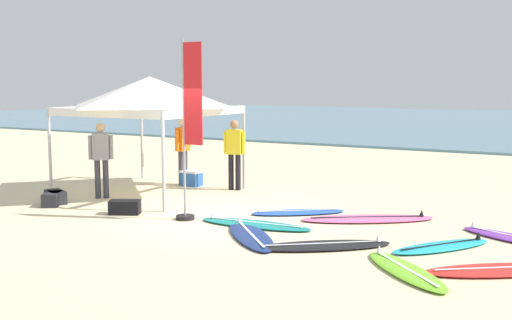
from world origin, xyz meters
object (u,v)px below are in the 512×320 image
at_px(surfboard_blue, 297,212).
at_px(gear_bag_by_pole, 56,197).
at_px(surfboard_pink, 368,219).
at_px(person_grey, 101,155).
at_px(surfboard_lime, 405,270).
at_px(surfboard_red, 501,270).
at_px(banner_flag, 189,138).
at_px(person_orange, 183,147).
at_px(surfboard_black, 323,245).
at_px(cooler_box, 192,178).
at_px(surfboard_cyan, 442,246).
at_px(surfboard_teal, 255,224).
at_px(surfboard_navy, 251,235).
at_px(canopy_tent, 150,92).
at_px(gear_bag_near_tent, 125,207).
at_px(gear_bag_on_sand, 52,199).
at_px(person_yellow, 234,150).

distance_m(surfboard_blue, gear_bag_by_pole, 5.31).
xyz_separation_m(surfboard_pink, person_grey, (-6.03, -0.75, 0.95)).
xyz_separation_m(surfboard_pink, surfboard_lime, (1.52, -2.87, 0.00)).
relative_size(surfboard_red, banner_flag, 0.64).
distance_m(person_orange, gear_bag_by_pole, 3.58).
distance_m(surfboard_black, cooler_box, 6.49).
relative_size(surfboard_black, person_grey, 1.25).
xyz_separation_m(surfboard_cyan, person_orange, (-7.18, 2.98, 0.95)).
height_order(surfboard_teal, surfboard_blue, same).
relative_size(surfboard_teal, surfboard_navy, 1.12).
relative_size(surfboard_lime, surfboard_navy, 0.88).
bearing_deg(surfboard_red, surfboard_pink, 140.59).
relative_size(surfboard_teal, person_grey, 1.30).
relative_size(canopy_tent, gear_bag_near_tent, 5.55).
xyz_separation_m(canopy_tent, surfboard_pink, (5.47, -0.33, -2.35)).
bearing_deg(surfboard_navy, surfboard_black, -0.12).
distance_m(surfboard_lime, cooler_box, 8.10).
relative_size(surfboard_teal, surfboard_lime, 1.28).
distance_m(surfboard_teal, gear_bag_near_tent, 2.79).
xyz_separation_m(person_orange, cooler_box, (0.28, -0.03, -0.79)).
xyz_separation_m(canopy_tent, person_orange, (-0.03, 1.31, -1.40)).
height_order(person_grey, gear_bag_on_sand, person_grey).
height_order(gear_bag_near_tent, gear_bag_by_pole, same).
bearing_deg(surfboard_blue, gear_bag_near_tent, -150.42).
xyz_separation_m(surfboard_blue, surfboard_red, (4.11, -2.08, -0.00)).
height_order(canopy_tent, person_orange, canopy_tent).
distance_m(surfboard_black, gear_bag_near_tent, 4.47).
relative_size(person_orange, gear_bag_on_sand, 2.85).
xyz_separation_m(canopy_tent, surfboard_blue, (4.04, -0.45, -2.35)).
height_order(surfboard_black, banner_flag, banner_flag).
height_order(surfboard_red, person_orange, person_orange).
xyz_separation_m(surfboard_lime, person_grey, (-7.55, 2.12, 0.95)).
bearing_deg(gear_bag_by_pole, canopy_tent, 63.25).
xyz_separation_m(surfboard_pink, cooler_box, (-5.22, 1.61, 0.16)).
height_order(surfboard_red, banner_flag, banner_flag).
distance_m(surfboard_red, gear_bag_on_sand, 9.05).
relative_size(surfboard_pink, person_grey, 1.47).
xyz_separation_m(surfboard_black, cooler_box, (-5.24, 3.82, 0.16)).
relative_size(person_yellow, cooler_box, 3.42).
distance_m(surfboard_black, surfboard_red, 2.66).
height_order(surfboard_cyan, surfboard_lime, same).
height_order(surfboard_teal, gear_bag_on_sand, gear_bag_on_sand).
relative_size(surfboard_black, surfboard_blue, 1.17).
relative_size(surfboard_navy, gear_bag_on_sand, 3.31).
bearing_deg(person_grey, surfboard_pink, 7.09).
relative_size(canopy_tent, surfboard_teal, 1.50).
relative_size(surfboard_pink, surfboard_lime, 1.45).
distance_m(person_grey, banner_flag, 3.23).
bearing_deg(surfboard_black, gear_bag_near_tent, 174.95).
relative_size(surfboard_black, surfboard_navy, 1.07).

